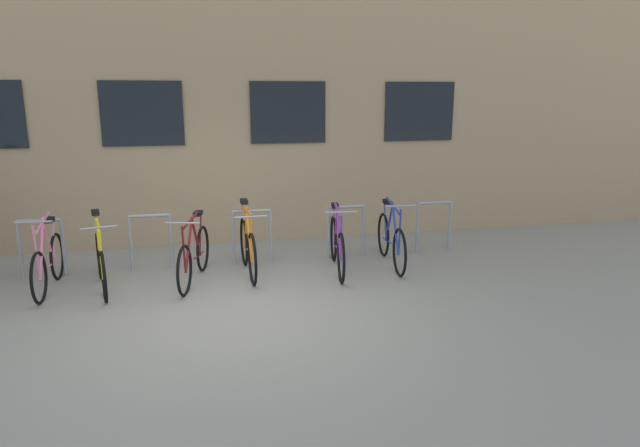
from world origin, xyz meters
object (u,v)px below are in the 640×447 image
Objects in this scene: bicycle_purple at (337,245)px; bicycle_yellow at (101,261)px; bicycle_maroon at (194,255)px; bicycle_orange at (248,247)px; bicycle_blue at (391,240)px; bicycle_pink at (48,263)px.

bicycle_purple is 1.07× the size of bicycle_yellow.
bicycle_maroon is at bearing 1.20° from bicycle_yellow.
bicycle_orange is (0.77, 0.19, 0.02)m from bicycle_maroon.
bicycle_maroon is (-2.95, -0.15, -0.01)m from bicycle_blue.
bicycle_pink is at bearing 172.04° from bicycle_yellow.
bicycle_pink is 0.98× the size of bicycle_yellow.
bicycle_pink reaches higher than bicycle_yellow.
bicycle_orange reaches higher than bicycle_blue.
bicycle_orange is at bearing 174.01° from bicycle_purple.
bicycle_purple is 1.04× the size of bicycle_orange.
bicycle_yellow is (-1.23, -0.03, 0.00)m from bicycle_maroon.
bicycle_orange reaches higher than bicycle_maroon.
bicycle_pink is 0.96× the size of bicycle_maroon.
bicycle_blue reaches higher than bicycle_maroon.
bicycle_pink is 0.69m from bicycle_yellow.
bicycle_purple is 3.30m from bicycle_yellow.
bicycle_pink reaches higher than bicycle_purple.
bicycle_orange reaches higher than bicycle_purple.
bicycle_purple is 1.32m from bicycle_orange.
bicycle_blue is at bearing 2.85° from bicycle_maroon.
bicycle_maroon is at bearing -178.65° from bicycle_purple.
bicycle_maroon is (-2.08, -0.05, -0.02)m from bicycle_purple.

